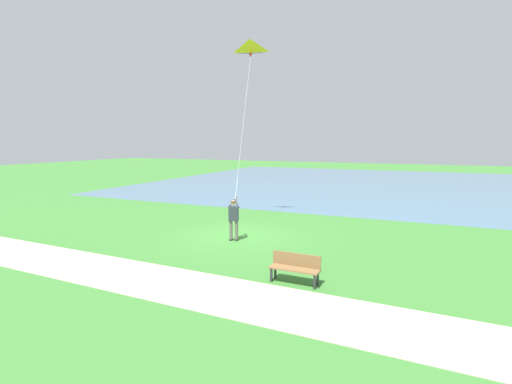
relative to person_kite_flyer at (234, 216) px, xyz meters
The scene contains 6 objects.
ground_plane 1.23m from the person_kite_flyer, 161.52° to the right, with size 120.00×120.00×0.00m, color #3D7F33.
lake_water 25.21m from the person_kite_flyer, behind, with size 36.00×44.00×0.01m, color teal.
walkway_path 5.57m from the person_kite_flyer, 19.14° to the left, with size 2.40×32.00×0.02m, color #B7AD99.
person_kite_flyer is the anchor object (origin of this frame).
flying_kite 8.97m from the person_kite_flyer, 164.68° to the right, with size 4.35×1.81×7.55m.
park_bench_near_walkway 5.27m from the person_kite_flyer, 47.19° to the left, with size 0.49×1.51×0.88m.
Camera 1 is at (14.40, 7.23, 4.19)m, focal length 26.10 mm.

